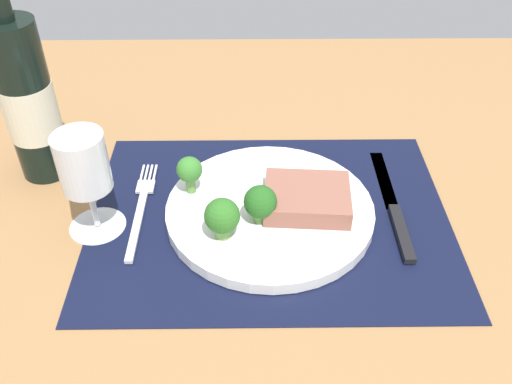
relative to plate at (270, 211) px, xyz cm
name	(u,v)px	position (x,y,z in cm)	size (l,w,h in cm)	color
ground_plane	(269,225)	(0.00, 0.00, -2.60)	(140.00, 110.00, 3.00)	#996D42
placemat	(270,216)	(0.00, 0.00, -0.95)	(46.51, 35.36, 0.30)	black
plate	(270,211)	(0.00, 0.00, 0.00)	(26.86, 26.86, 1.60)	white
steak	(307,201)	(4.72, -0.48, 2.08)	(10.81, 8.86, 2.57)	#8C5647
broccoli_front_edge	(222,217)	(-5.84, -5.43, 3.89)	(4.30, 4.30, 5.39)	#6B994C
broccoli_near_fork	(189,171)	(-10.36, 3.14, 4.21)	(3.38, 3.38, 5.30)	#5B8942
broccoli_back_left	(260,202)	(-1.29, -2.69, 3.71)	(4.12, 4.12, 5.09)	#5B8942
fork	(141,208)	(-16.99, 1.42, -0.55)	(2.40, 19.20, 0.50)	silver
knife	(394,210)	(16.39, 0.53, -0.50)	(1.80, 23.00, 0.80)	black
wine_bottle	(28,101)	(-31.77, 10.52, 10.37)	(7.01, 7.01, 30.90)	black
wine_glass	(84,170)	(-22.08, -1.63, 8.06)	(7.15, 7.15, 13.92)	silver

